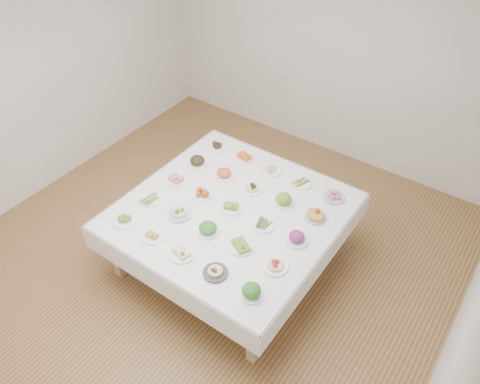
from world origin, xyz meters
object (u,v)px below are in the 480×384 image
Objects in this scene: dish_0 at (124,219)px; dish_12 at (231,206)px; dish_24 at (333,195)px; display_table at (231,215)px.

dish_12 is (0.74, 0.75, 0.00)m from dish_0.
dish_0 and dish_24 have the same top height.
dish_12 reaches higher than dish_0.
display_table is 0.11m from dish_12.
display_table is 9.55× the size of dish_12.
dish_0 is 1.05× the size of dish_12.
dish_0 is 1.02× the size of dish_24.
display_table is 1.06m from dish_0.
dish_0 is 1.06m from dish_12.
dish_0 is at bearing -134.43° from dish_12.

